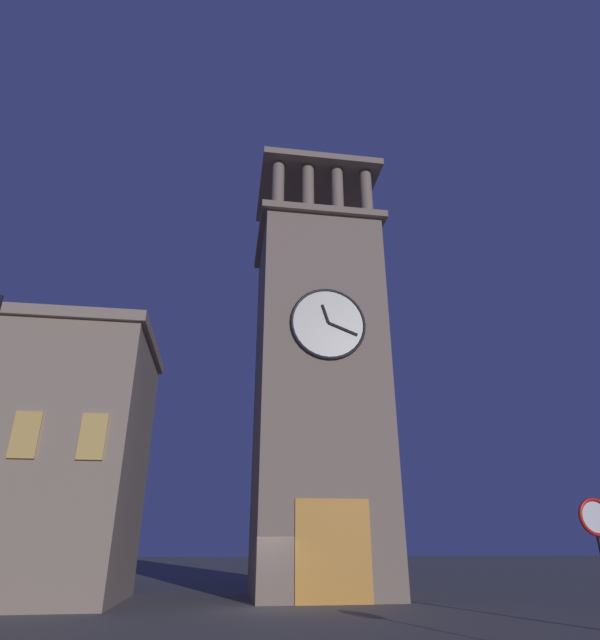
# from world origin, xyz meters

# --- Properties ---
(ground_plane) EXTENTS (200.00, 200.00, 0.00)m
(ground_plane) POSITION_xyz_m (0.00, 0.00, 0.00)
(ground_plane) COLOR #56544F
(clocktower) EXTENTS (6.91, 6.76, 25.32)m
(clocktower) POSITION_xyz_m (-2.85, -3.99, 10.04)
(clocktower) COLOR gray
(clocktower) RESTS_ON ground_plane
(no_horn_sign) EXTENTS (0.78, 0.14, 3.11)m
(no_horn_sign) POSITION_xyz_m (-5.98, 11.29, 2.45)
(no_horn_sign) COLOR black
(no_horn_sign) RESTS_ON ground_plane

